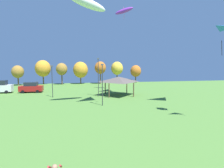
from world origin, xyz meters
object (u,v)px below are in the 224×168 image
object	(u,v)px
light_post_0	(102,82)
treeline_tree_1	(43,69)
parked_car_second_from_left	(31,87)
park_pavilion	(119,79)
kite_flying_2	(124,11)
treeline_tree_4	(100,68)
treeline_tree_0	(18,72)
treeline_tree_5	(117,68)
treeline_tree_2	(62,69)
light_post_1	(98,75)
treeline_tree_3	(81,70)
treeline_tree_6	(136,71)
kite_flying_7	(220,38)
kite_flying_4	(87,3)
light_post_2	(52,79)
parked_car_leftmost	(0,87)

from	to	relation	value
light_post_0	treeline_tree_1	size ratio (longest dim) A/B	0.82
parked_car_second_from_left	park_pavilion	bearing A→B (deg)	-19.63
kite_flying_2	treeline_tree_4	distance (m)	21.27
treeline_tree_0	treeline_tree_5	bearing A→B (deg)	5.34
parked_car_second_from_left	treeline_tree_2	size ratio (longest dim) A/B	0.73
light_post_1	treeline_tree_0	xyz separation A→B (m)	(-20.70, 21.85, -0.04)
treeline_tree_3	treeline_tree_6	bearing A→B (deg)	2.67
kite_flying_7	light_post_1	xyz separation A→B (m)	(-10.27, 16.73, -4.50)
treeline_tree_2	treeline_tree_3	world-z (taller)	treeline_tree_3
kite_flying_7	treeline_tree_4	xyz separation A→B (m)	(-7.22, 39.18, -3.46)
park_pavilion	treeline_tree_4	bearing A→B (deg)	92.48
light_post_0	kite_flying_4	bearing A→B (deg)	169.62
kite_flying_4	treeline_tree_3	bearing A→B (deg)	91.60
kite_flying_7	treeline_tree_2	world-z (taller)	kite_flying_7
light_post_1	kite_flying_2	bearing A→B (deg)	41.04
kite_flying_4	treeline_tree_2	xyz separation A→B (m)	(-6.44, 29.57, -9.57)
treeline_tree_2	treeline_tree_6	distance (m)	23.96
treeline_tree_3	treeline_tree_2	bearing A→B (deg)	-169.63
park_pavilion	light_post_0	xyz separation A→B (m)	(-4.24, -8.12, 0.31)
parked_car_second_from_left	light_post_2	distance (m)	8.79
parked_car_leftmost	treeline_tree_2	distance (m)	18.82
kite_flying_2	parked_car_leftmost	distance (m)	30.52
park_pavilion	treeline_tree_4	xyz separation A→B (m)	(-0.95, 21.85, 1.91)
kite_flying_4	kite_flying_7	world-z (taller)	kite_flying_4
park_pavilion	parked_car_leftmost	bearing A→B (deg)	163.67
treeline_tree_6	kite_flying_2	bearing A→B (deg)	-115.62
treeline_tree_2	treeline_tree_6	xyz separation A→B (m)	(23.87, 1.87, -0.76)
kite_flying_2	treeline_tree_2	world-z (taller)	kite_flying_2
light_post_0	light_post_2	bearing A→B (deg)	134.63
park_pavilion	treeline_tree_3	distance (m)	23.92
light_post_0	treeline_tree_4	distance (m)	30.20
park_pavilion	treeline_tree_2	world-z (taller)	treeline_tree_2
parked_car_second_from_left	light_post_0	distance (m)	20.03
light_post_0	treeline_tree_6	size ratio (longest dim) A/B	1.03
treeline_tree_1	treeline_tree_2	world-z (taller)	treeline_tree_1
treeline_tree_1	treeline_tree_6	world-z (taller)	treeline_tree_1
treeline_tree_6	parked_car_leftmost	bearing A→B (deg)	-154.41
light_post_2	kite_flying_4	bearing A→B (deg)	-51.97
parked_car_second_from_left	light_post_2	xyz separation A→B (m)	(5.31, -6.66, 2.17)
light_post_1	treeline_tree_5	xyz separation A→B (m)	(8.88, 24.62, 0.81)
park_pavilion	light_post_0	bearing A→B (deg)	-117.54
treeline_tree_1	treeline_tree_2	xyz separation A→B (m)	(5.73, -1.96, -0.19)
light_post_2	treeline_tree_4	world-z (taller)	treeline_tree_4
parked_car_leftmost	treeline_tree_1	world-z (taller)	treeline_tree_1
parked_car_leftmost	park_pavilion	size ratio (longest dim) A/B	0.79
treeline_tree_0	treeline_tree_6	size ratio (longest dim) A/B	0.99
treeline_tree_6	kite_flying_7	bearing A→B (deg)	-96.92
kite_flying_2	parked_car_second_from_left	world-z (taller)	kite_flying_2
light_post_0	treeline_tree_3	size ratio (longest dim) A/B	0.87
parked_car_second_from_left	treeline_tree_6	world-z (taller)	treeline_tree_6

